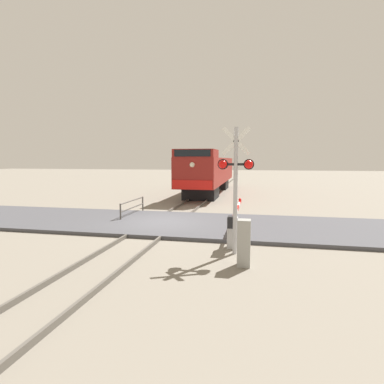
{
  "coord_description": "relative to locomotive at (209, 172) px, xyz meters",
  "views": [
    {
      "loc": [
        4.38,
        -14.23,
        3.14
      ],
      "look_at": [
        1.11,
        1.38,
        1.47
      ],
      "focal_mm": 29.0,
      "sensor_mm": 36.0,
      "label": 1
    }
  ],
  "objects": [
    {
      "name": "road_surface",
      "position": [
        0.0,
        -14.44,
        -1.94
      ],
      "size": [
        36.0,
        5.65,
        0.15
      ],
      "primitive_type": "cube",
      "color": "#47474C",
      "rests_on": "ground_plane"
    },
    {
      "name": "rail_track_right",
      "position": [
        0.72,
        -14.44,
        -1.94
      ],
      "size": [
        0.08,
        80.0,
        0.15
      ],
      "primitive_type": "cube",
      "color": "#59544C",
      "rests_on": "ground_plane"
    },
    {
      "name": "rail_track_left",
      "position": [
        -0.72,
        -14.44,
        -1.94
      ],
      "size": [
        0.08,
        80.0,
        0.15
      ],
      "primitive_type": "cube",
      "color": "#59544C",
      "rests_on": "ground_plane"
    },
    {
      "name": "locomotive",
      "position": [
        0.0,
        0.0,
        0.0
      ],
      "size": [
        2.99,
        16.15,
        3.88
      ],
      "color": "black",
      "rests_on": "ground_plane"
    },
    {
      "name": "crossing_gate",
      "position": [
        3.57,
        -17.01,
        -1.25
      ],
      "size": [
        0.36,
        5.82,
        1.22
      ],
      "color": "silver",
      "rests_on": "ground_plane"
    },
    {
      "name": "guard_railing",
      "position": [
        -2.27,
        -12.85,
        -1.38
      ],
      "size": [
        0.08,
        3.18,
        0.95
      ],
      "color": "#4C4742",
      "rests_on": "ground_plane"
    },
    {
      "name": "ground_plane",
      "position": [
        0.0,
        -14.44,
        -2.01
      ],
      "size": [
        160.0,
        160.0,
        0.0
      ],
      "primitive_type": "plane",
      "color": "gray"
    },
    {
      "name": "utility_cabinet",
      "position": [
        4.05,
        -19.63,
        -1.31
      ],
      "size": [
        0.38,
        0.39,
        1.39
      ],
      "primitive_type": "cube",
      "color": "#999993",
      "rests_on": "ground_plane"
    },
    {
      "name": "crossing_signal",
      "position": [
        3.7,
        -18.47,
        0.62
      ],
      "size": [
        1.18,
        0.33,
        4.21
      ],
      "color": "#ADADB2",
      "rests_on": "ground_plane"
    }
  ]
}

